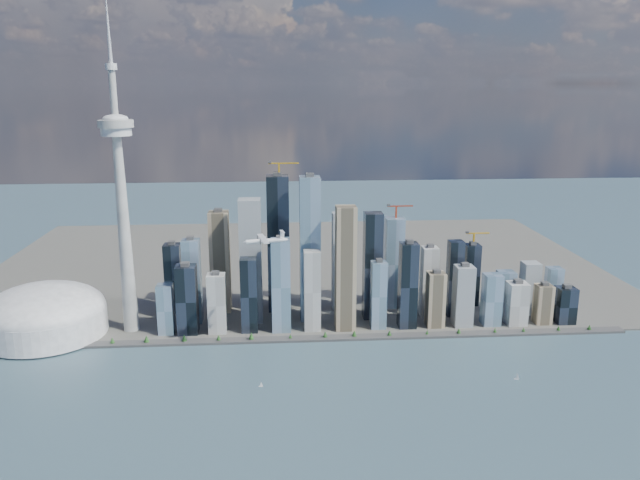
{
  "coord_description": "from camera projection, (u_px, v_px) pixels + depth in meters",
  "views": [
    {
      "loc": [
        -46.49,
        -721.26,
        417.27
      ],
      "look_at": [
        24.06,
        260.0,
        169.95
      ],
      "focal_mm": 35.0,
      "sensor_mm": 36.0,
      "label": 1
    }
  ],
  "objects": [
    {
      "name": "land",
      "position": [
        297.0,
        264.0,
        1479.42
      ],
      "size": [
        1400.0,
        900.0,
        3.0
      ],
      "primitive_type": "cube",
      "color": "#4C4C47",
      "rests_on": "ground"
    },
    {
      "name": "airplane",
      "position": [
        266.0,
        240.0,
        928.29
      ],
      "size": [
        68.21,
        60.63,
        16.68
      ],
      "rotation": [
        0.0,
        0.0,
        0.19
      ],
      "color": "white",
      "rests_on": "ground"
    },
    {
      "name": "dome_stadium",
      "position": [
        45.0,
        314.0,
        1052.64
      ],
      "size": [
        200.0,
        200.0,
        86.0
      ],
      "color": "#BABABA",
      "rests_on": "land"
    },
    {
      "name": "skyscraper_cluster",
      "position": [
        337.0,
        274.0,
        1111.32
      ],
      "size": [
        736.0,
        142.0,
        279.95
      ],
      "color": "black",
      "rests_on": "land"
    },
    {
      "name": "needle_tower",
      "position": [
        121.0,
        197.0,
        1024.16
      ],
      "size": [
        56.0,
        56.0,
        550.5
      ],
      "color": "gray",
      "rests_on": "land"
    },
    {
      "name": "shoreline_trees",
      "position": [
        306.0,
        335.0,
        1042.35
      ],
      "size": [
        960.53,
        7.2,
        8.8
      ],
      "color": "#3F2D1E",
      "rests_on": "seawall"
    },
    {
      "name": "sailboat_east",
      "position": [
        517.0,
        377.0,
        903.85
      ],
      "size": [
        7.34,
        4.58,
        10.52
      ],
      "rotation": [
        0.0,
        0.0,
        -0.43
      ],
      "color": "silver",
      "rests_on": "ground"
    },
    {
      "name": "seawall",
      "position": [
        306.0,
        339.0,
        1044.0
      ],
      "size": [
        1100.0,
        22.0,
        4.0
      ],
      "primitive_type": "cube",
      "color": "#383838",
      "rests_on": "ground"
    },
    {
      "name": "sailboat_west",
      "position": [
        261.0,
        385.0,
        882.34
      ],
      "size": [
        6.3,
        2.6,
        8.7
      ],
      "rotation": [
        0.0,
        0.0,
        -0.18
      ],
      "color": "silver",
      "rests_on": "ground"
    },
    {
      "name": "ground",
      "position": [
        316.0,
        417.0,
        802.66
      ],
      "size": [
        4000.0,
        4000.0,
        0.0
      ],
      "primitive_type": "plane",
      "color": "#334C5A",
      "rests_on": "ground"
    }
  ]
}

